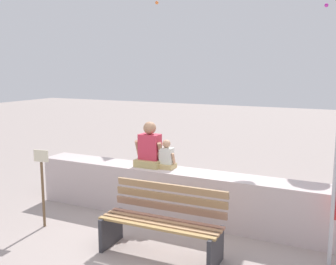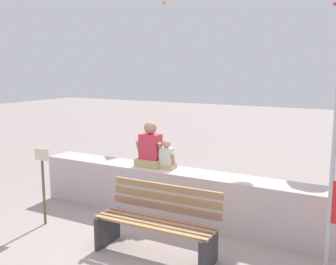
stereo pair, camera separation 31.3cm
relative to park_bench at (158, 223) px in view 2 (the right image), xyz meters
name	(u,v)px [view 2 (the right image)]	position (x,y,z in m)	size (l,w,h in m)	color
ground_plane	(150,239)	(-0.31, 0.31, -0.42)	(40.00, 40.00, 0.00)	gray
seawall_ledge	(179,195)	(-0.31, 1.21, -0.02)	(5.15, 0.53, 0.80)	#C0AFAD
park_bench	(158,223)	(0.00, 0.00, 0.00)	(1.63, 0.64, 0.88)	#A5804B
person_adult	(150,149)	(-0.87, 1.25, 0.67)	(0.49, 0.36, 0.75)	tan
person_child	(167,157)	(-0.56, 1.25, 0.57)	(0.31, 0.23, 0.47)	tan
sign_post	(43,180)	(-2.04, -0.01, 0.30)	(0.24, 0.06, 1.20)	brown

